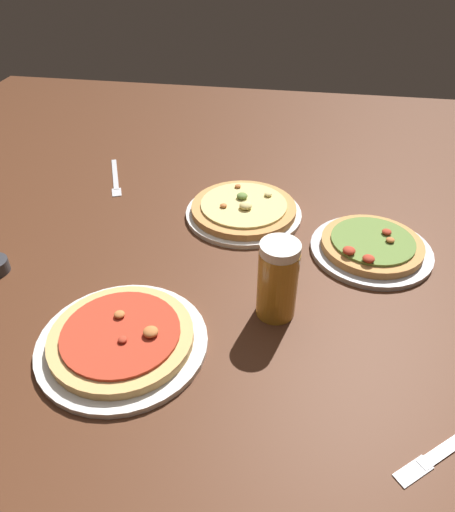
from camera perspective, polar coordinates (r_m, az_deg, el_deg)
ground_plane at (r=1.07m, az=0.00°, el=-1.49°), size 2.40×2.40×0.03m
pizza_plate_near at (r=0.89m, az=-12.52°, el=-9.70°), size 0.31×0.31×0.05m
pizza_plate_far at (r=1.21m, az=1.95°, el=5.53°), size 0.29×0.29×0.05m
pizza_plate_side at (r=1.13m, az=16.86°, el=1.08°), size 0.27×0.27×0.05m
beer_mug_dark at (r=0.90m, az=6.14°, el=-2.75°), size 0.08×0.13×0.16m
fork_left at (r=1.43m, az=-13.28°, el=9.14°), size 0.10×0.22×0.01m
knife_right at (r=0.83m, az=25.21°, el=-19.81°), size 0.18×0.16×0.01m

